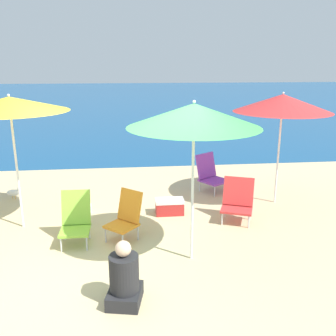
% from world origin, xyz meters
% --- Properties ---
extents(ground_plane, '(60.00, 60.00, 0.00)m').
position_xyz_m(ground_plane, '(0.00, 0.00, 0.00)').
color(ground_plane, '#D1BA89').
extents(sea_water, '(60.00, 40.00, 0.01)m').
position_xyz_m(sea_water, '(0.00, 24.75, 0.00)').
color(sea_water, navy).
rests_on(sea_water, ground).
extents(beach_umbrella_yellow, '(1.78, 1.78, 2.16)m').
position_xyz_m(beach_umbrella_yellow, '(-1.66, 1.33, 2.01)').
color(beach_umbrella_yellow, white).
rests_on(beach_umbrella_yellow, ground).
extents(beach_umbrella_green, '(1.70, 1.70, 2.17)m').
position_xyz_m(beach_umbrella_green, '(0.93, -0.00, 1.98)').
color(beach_umbrella_green, white).
rests_on(beach_umbrella_green, ground).
extents(beach_umbrella_red, '(1.78, 1.78, 2.11)m').
position_xyz_m(beach_umbrella_red, '(2.90, 1.96, 1.91)').
color(beach_umbrella_red, white).
rests_on(beach_umbrella_red, ground).
extents(beach_chair_red, '(0.66, 0.65, 0.73)m').
position_xyz_m(beach_chair_red, '(1.93, 1.21, 0.37)').
color(beach_chair_red, silver).
rests_on(beach_chair_red, ground).
extents(beach_chair_orange, '(0.62, 0.63, 0.76)m').
position_xyz_m(beach_chair_orange, '(0.04, 0.70, 0.39)').
color(beach_chair_orange, silver).
rests_on(beach_chair_orange, ground).
extents(beach_chair_lime, '(0.43, 0.54, 0.77)m').
position_xyz_m(beach_chair_lime, '(-0.71, 0.70, 0.37)').
color(beach_chair_lime, silver).
rests_on(beach_chair_lime, ground).
extents(beach_chair_purple, '(0.74, 0.76, 0.77)m').
position_xyz_m(beach_chair_purple, '(1.80, 2.80, 0.37)').
color(beach_chair_purple, silver).
rests_on(beach_chair_purple, ground).
extents(person_seated_near, '(0.44, 0.49, 0.76)m').
position_xyz_m(person_seated_near, '(0.02, -0.89, 0.30)').
color(person_seated_near, '#262628').
rests_on(person_seated_near, ground).
extents(water_bottle, '(0.08, 0.08, 0.22)m').
position_xyz_m(water_bottle, '(-0.62, 1.84, 0.09)').
color(water_bottle, silver).
rests_on(water_bottle, ground).
extents(cooler_box, '(0.50, 0.28, 0.28)m').
position_xyz_m(cooler_box, '(0.81, 1.60, 0.14)').
color(cooler_box, '#B72828').
rests_on(cooler_box, ground).
extents(seagull, '(0.27, 0.11, 0.23)m').
position_xyz_m(seagull, '(-2.17, 2.68, 0.14)').
color(seagull, gold).
rests_on(seagull, ground).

